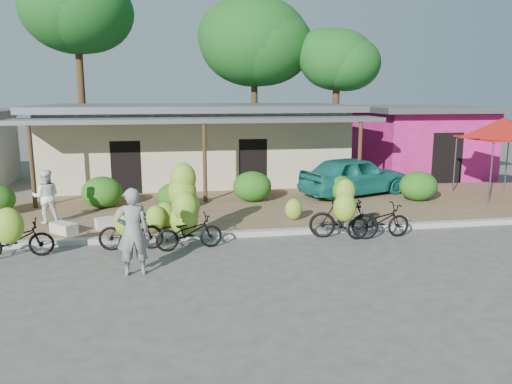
# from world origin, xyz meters

# --- Properties ---
(ground) EXTENTS (100.00, 100.00, 0.00)m
(ground) POSITION_xyz_m (0.00, 0.00, 0.00)
(ground) COLOR #4E4B48
(ground) RESTS_ON ground
(sidewalk) EXTENTS (60.00, 6.00, 0.12)m
(sidewalk) POSITION_xyz_m (0.00, 5.00, 0.06)
(sidewalk) COLOR #8D6F4C
(sidewalk) RESTS_ON ground
(curb) EXTENTS (60.00, 0.25, 0.15)m
(curb) POSITION_xyz_m (0.00, 2.00, 0.07)
(curb) COLOR #A8A399
(curb) RESTS_ON ground
(shop_main) EXTENTS (13.00, 8.50, 3.35)m
(shop_main) POSITION_xyz_m (0.00, 10.93, 1.72)
(shop_main) COLOR beige
(shop_main) RESTS_ON ground
(shop_pink) EXTENTS (6.00, 6.00, 3.25)m
(shop_pink) POSITION_xyz_m (10.50, 10.99, 1.67)
(shop_pink) COLOR #D72197
(shop_pink) RESTS_ON ground
(tree_far_center) EXTENTS (5.47, 5.38, 10.04)m
(tree_far_center) POSITION_xyz_m (-5.69, 16.11, 7.99)
(tree_far_center) COLOR #47311C
(tree_far_center) RESTS_ON ground
(tree_center_right) EXTENTS (5.99, 5.93, 8.92)m
(tree_center_right) POSITION_xyz_m (3.31, 16.61, 6.65)
(tree_center_right) COLOR #47311C
(tree_center_right) RESTS_ON ground
(tree_near_right) EXTENTS (4.10, 3.90, 7.15)m
(tree_near_right) POSITION_xyz_m (7.31, 14.61, 5.62)
(tree_near_right) COLOR #47311C
(tree_near_right) RESTS_ON ground
(hedge_1) EXTENTS (1.32, 1.19, 1.03)m
(hedge_1) POSITION_xyz_m (-3.42, 5.78, 0.63)
(hedge_1) COLOR #1B4F12
(hedge_1) RESTS_ON sidewalk
(hedge_2) EXTENTS (1.11, 0.99, 0.86)m
(hedge_2) POSITION_xyz_m (-1.07, 5.13, 0.55)
(hedge_2) COLOR #1B4F12
(hedge_2) RESTS_ON sidewalk
(hedge_3) EXTENTS (1.35, 1.21, 1.05)m
(hedge_3) POSITION_xyz_m (1.61, 5.88, 0.65)
(hedge_3) COLOR #1B4F12
(hedge_3) RESTS_ON sidewalk
(hedge_4) EXTENTS (1.23, 1.11, 0.96)m
(hedge_4) POSITION_xyz_m (4.51, 5.48, 0.60)
(hedge_4) COLOR #1B4F12
(hedge_4) RESTS_ON sidewalk
(hedge_5) EXTENTS (1.33, 1.20, 1.04)m
(hedge_5) POSITION_xyz_m (7.38, 5.01, 0.64)
(hedge_5) COLOR #1B4F12
(hedge_5) RESTS_ON sidewalk
(red_canopy) EXTENTS (3.50, 3.50, 2.86)m
(red_canopy) POSITION_xyz_m (10.63, 5.24, 2.61)
(red_canopy) COLOR #59595E
(red_canopy) RESTS_ON sidewalk
(bike_far_left) EXTENTS (1.79, 1.34, 1.36)m
(bike_far_left) POSITION_xyz_m (-4.81, 0.97, 0.57)
(bike_far_left) COLOR black
(bike_far_left) RESTS_ON ground
(bike_left) EXTENTS (1.60, 1.16, 1.28)m
(bike_left) POSITION_xyz_m (-2.19, 1.14, 0.58)
(bike_left) COLOR black
(bike_left) RESTS_ON ground
(bike_center) EXTENTS (1.75, 1.29, 2.11)m
(bike_center) POSITION_xyz_m (-0.83, 1.42, 0.90)
(bike_center) COLOR black
(bike_center) RESTS_ON ground
(bike_right) EXTENTS (1.90, 1.40, 1.72)m
(bike_right) POSITION_xyz_m (3.28, 1.19, 0.71)
(bike_right) COLOR black
(bike_right) RESTS_ON ground
(bike_far_right) EXTENTS (1.82, 0.74, 0.94)m
(bike_far_right) POSITION_xyz_m (4.27, 1.24, 0.47)
(bike_far_right) COLOR black
(bike_far_right) RESTS_ON ground
(loose_banana_a) EXTENTS (0.57, 0.48, 0.71)m
(loose_banana_a) POSITION_xyz_m (-1.60, 2.59, 0.47)
(loose_banana_a) COLOR #89C431
(loose_banana_a) RESTS_ON sidewalk
(loose_banana_b) EXTENTS (0.58, 0.49, 0.73)m
(loose_banana_b) POSITION_xyz_m (-1.36, 2.87, 0.48)
(loose_banana_b) COLOR #89C431
(loose_banana_b) RESTS_ON sidewalk
(loose_banana_c) EXTENTS (0.51, 0.44, 0.64)m
(loose_banana_c) POSITION_xyz_m (2.40, 3.09, 0.44)
(loose_banana_c) COLOR #89C431
(loose_banana_c) RESTS_ON sidewalk
(sack_near) EXTENTS (0.94, 0.68, 0.30)m
(sack_near) POSITION_xyz_m (-2.85, 3.09, 0.27)
(sack_near) COLOR silver
(sack_near) RESTS_ON sidewalk
(sack_far) EXTENTS (0.80, 0.80, 0.28)m
(sack_far) POSITION_xyz_m (-4.06, 2.74, 0.26)
(sack_far) COLOR silver
(sack_far) RESTS_ON sidewalk
(vendor) EXTENTS (0.74, 0.54, 1.90)m
(vendor) POSITION_xyz_m (-2.00, -0.48, 0.95)
(vendor) COLOR gray
(vendor) RESTS_ON ground
(bystander) EXTENTS (0.83, 0.68, 1.57)m
(bystander) POSITION_xyz_m (-4.73, 3.97, 0.91)
(bystander) COLOR white
(bystander) RESTS_ON sidewalk
(teal_van) EXTENTS (4.61, 3.14, 1.46)m
(teal_van) POSITION_xyz_m (5.51, 6.33, 0.85)
(teal_van) COLOR #176A61
(teal_van) RESTS_ON sidewalk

